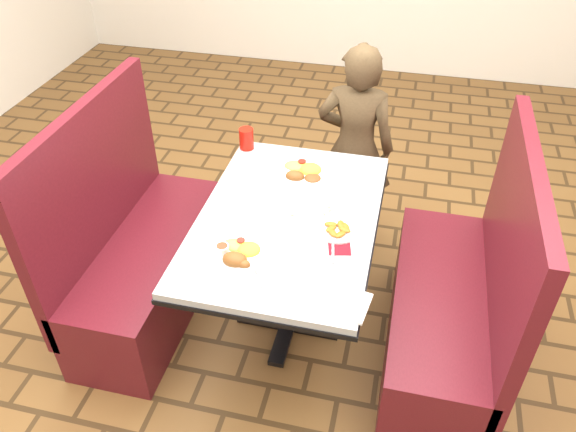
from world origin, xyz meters
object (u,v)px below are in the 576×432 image
object	(u,v)px
dining_table	(288,232)
near_dinner_plate	(239,252)
red_tumbler	(246,139)
booth_bench_left	(141,257)
diner_person	(355,148)
plantain_plate	(337,230)
booth_bench_right	(451,309)
far_dinner_plate	(303,171)

from	to	relation	value
dining_table	near_dinner_plate	bearing A→B (deg)	-113.01
dining_table	red_tumbler	size ratio (longest dim) A/B	10.48
dining_table	booth_bench_left	bearing A→B (deg)	180.00
dining_table	diner_person	xyz separation A→B (m)	(0.19, 0.88, -0.03)
diner_person	plantain_plate	bearing A→B (deg)	95.05
plantain_plate	booth_bench_right	bearing A→B (deg)	5.94
diner_person	plantain_plate	xyz separation A→B (m)	(0.04, -0.94, 0.14)
dining_table	red_tumbler	distance (m)	0.66
booth_bench_left	booth_bench_right	world-z (taller)	same
diner_person	plantain_plate	distance (m)	0.95
near_dinner_plate	far_dinner_plate	bearing A→B (deg)	78.85
booth_bench_left	red_tumbler	distance (m)	0.84
plantain_plate	dining_table	bearing A→B (deg)	166.21
far_dinner_plate	near_dinner_plate	bearing A→B (deg)	-101.15
plantain_plate	red_tumbler	bearing A→B (deg)	135.14
booth_bench_right	far_dinner_plate	size ratio (longest dim) A/B	4.30
plantain_plate	red_tumbler	world-z (taller)	red_tumbler
plantain_plate	near_dinner_plate	bearing A→B (deg)	-145.35
booth_bench_right	near_dinner_plate	world-z (taller)	booth_bench_right
dining_table	far_dinner_plate	distance (m)	0.37
plantain_plate	diner_person	bearing A→B (deg)	92.74
plantain_plate	red_tumbler	size ratio (longest dim) A/B	1.59
far_dinner_plate	red_tumbler	xyz separation A→B (m)	(-0.35, 0.18, 0.03)
near_dinner_plate	plantain_plate	xyz separation A→B (m)	(0.37, 0.26, -0.01)
near_dinner_plate	red_tumbler	distance (m)	0.88
dining_table	red_tumbler	xyz separation A→B (m)	(-0.35, 0.53, 0.15)
near_dinner_plate	plantain_plate	bearing A→B (deg)	34.65
dining_table	diner_person	world-z (taller)	diner_person
booth_bench_right	plantain_plate	size ratio (longest dim) A/B	6.54
diner_person	red_tumbler	xyz separation A→B (m)	(-0.55, -0.35, 0.18)
dining_table	booth_bench_right	world-z (taller)	booth_bench_right
diner_person	plantain_plate	world-z (taller)	diner_person
plantain_plate	red_tumbler	xyz separation A→B (m)	(-0.59, 0.59, 0.05)
red_tumbler	far_dinner_plate	bearing A→B (deg)	-27.73
booth_bench_left	plantain_plate	world-z (taller)	booth_bench_left
booth_bench_right	red_tumbler	distance (m)	1.36
booth_bench_left	diner_person	world-z (taller)	diner_person
far_dinner_plate	red_tumbler	world-z (taller)	red_tumbler
dining_table	booth_bench_right	xyz separation A→B (m)	(0.80, 0.00, -0.32)
far_dinner_plate	red_tumbler	bearing A→B (deg)	152.27
dining_table	far_dinner_plate	xyz separation A→B (m)	(-0.00, 0.35, 0.12)
booth_bench_right	plantain_plate	distance (m)	0.71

